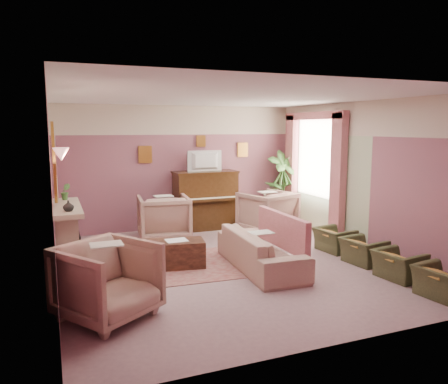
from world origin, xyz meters
name	(u,v)px	position (x,y,z in m)	size (l,w,h in m)	color
floor	(230,264)	(0.00, 0.00, 0.00)	(5.50, 6.00, 0.01)	gray
ceiling	(230,97)	(0.00, 0.00, 2.80)	(5.50, 6.00, 0.01)	white
wall_back	(180,168)	(0.00, 3.00, 1.40)	(5.50, 0.02, 2.80)	#754D61
wall_front	(341,217)	(0.00, -3.00, 1.40)	(5.50, 0.02, 2.80)	#754D61
wall_left	(52,192)	(-2.75, 0.00, 1.40)	(0.02, 6.00, 2.80)	#754D61
wall_right	(364,176)	(2.75, 0.00, 1.40)	(0.02, 6.00, 2.80)	#754D61
picture_rail_band	(179,120)	(0.00, 2.99, 2.47)	(5.50, 0.01, 0.65)	beige
stripe_panel	(323,185)	(2.73, 1.30, 1.07)	(0.01, 3.00, 2.15)	#B6C69F
fireplace_surround	(67,245)	(-2.59, 0.20, 0.55)	(0.30, 1.40, 1.10)	#B7AA8F
fireplace_inset	(74,254)	(-2.49, 0.20, 0.40)	(0.18, 0.72, 0.68)	black
fire_ember	(77,265)	(-2.45, 0.20, 0.22)	(0.06, 0.54, 0.10)	orange
mantel_shelf	(67,208)	(-2.56, 0.20, 1.12)	(0.40, 1.55, 0.07)	#B7AA8F
hearth	(82,277)	(-2.39, 0.20, 0.01)	(0.55, 1.50, 0.02)	#B7AA8F
mirror_frame	(54,163)	(-2.70, 0.20, 1.80)	(0.04, 0.72, 1.20)	#AB742A
mirror_glass	(56,163)	(-2.67, 0.20, 1.80)	(0.01, 0.60, 1.06)	white
sconce_shade	(61,154)	(-2.62, -0.85, 1.98)	(0.20, 0.20, 0.16)	#FBAA9F
piano	(205,201)	(0.50, 2.68, 0.65)	(1.40, 0.60, 1.30)	#38210F
piano_keyshelf	(211,200)	(0.50, 2.33, 0.72)	(1.30, 0.12, 0.06)	#38210F
piano_keys	(211,198)	(0.50, 2.33, 0.76)	(1.20, 0.08, 0.02)	white
piano_top	(205,172)	(0.50, 2.68, 1.31)	(1.45, 0.65, 0.04)	#38210F
television	(206,159)	(0.50, 2.63, 1.60)	(0.80, 0.12, 0.48)	black
print_back_left	(145,154)	(-0.80, 2.96, 1.72)	(0.30, 0.03, 0.38)	#AB742A
print_back_right	(242,150)	(1.55, 2.96, 1.78)	(0.26, 0.03, 0.34)	#AB742A
print_back_mid	(201,141)	(0.50, 2.96, 2.00)	(0.22, 0.03, 0.26)	#AB742A
print_left_wall	(55,178)	(-2.71, -1.20, 1.72)	(0.03, 0.28, 0.36)	#AB742A
window_blind	(316,155)	(2.70, 1.55, 1.70)	(0.03, 1.40, 1.80)	beige
curtain_left	(338,178)	(2.62, 0.63, 1.30)	(0.16, 0.34, 2.60)	#B5636A
curtain_right	(291,170)	(2.62, 2.47, 1.30)	(0.16, 0.34, 2.60)	#B5636A
pelmet	(314,116)	(2.62, 1.55, 2.56)	(0.16, 2.20, 0.16)	#B5636A
mantel_plant	(66,192)	(-2.55, 0.75, 1.29)	(0.16, 0.16, 0.28)	#427C35
mantel_vase	(68,206)	(-2.55, -0.30, 1.23)	(0.16, 0.16, 0.16)	beige
area_rug	(178,266)	(-0.85, 0.20, 0.01)	(2.50, 1.80, 0.01)	#935954
coffee_table	(174,254)	(-0.92, 0.20, 0.23)	(1.00, 0.50, 0.45)	#3F2216
table_paper	(177,240)	(-0.87, 0.20, 0.46)	(0.35, 0.28, 0.01)	white
sofa	(261,243)	(0.40, -0.37, 0.43)	(0.70, 2.10, 0.85)	tan
sofa_throw	(282,231)	(0.80, -0.37, 0.60)	(0.11, 1.59, 0.58)	#B5636A
floral_armchair_left	(164,215)	(-0.65, 1.99, 0.52)	(1.00, 1.00, 1.04)	tan
floral_armchair_right	(267,210)	(1.59, 1.71, 0.52)	(1.00, 1.00, 1.04)	tan
floral_armchair_front	(108,277)	(-2.18, -1.41, 0.52)	(1.00, 1.00, 1.04)	tan
olive_chair_a	(443,277)	(2.14, -2.44, 0.29)	(0.47, 0.67, 0.58)	#3F4327
olive_chair_b	(399,260)	(2.14, -1.62, 0.29)	(0.47, 0.67, 0.58)	#3F4327
olive_chair_c	(363,247)	(2.14, -0.80, 0.29)	(0.47, 0.67, 0.58)	#3F4327
olive_chair_d	(334,236)	(2.14, 0.02, 0.29)	(0.47, 0.67, 0.58)	#3F4327
side_table	(274,209)	(2.25, 2.62, 0.35)	(0.52, 0.52, 0.70)	silver
side_plant_big	(274,188)	(2.25, 2.62, 0.87)	(0.30, 0.30, 0.34)	#427C35
side_plant_small	(281,189)	(2.37, 2.52, 0.84)	(0.16, 0.16, 0.28)	#427C35
palm_pot	(282,217)	(2.38, 2.45, 0.17)	(0.34, 0.34, 0.34)	brown
palm_plant	(283,180)	(2.38, 2.45, 1.06)	(0.76, 0.76, 1.44)	#427C35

